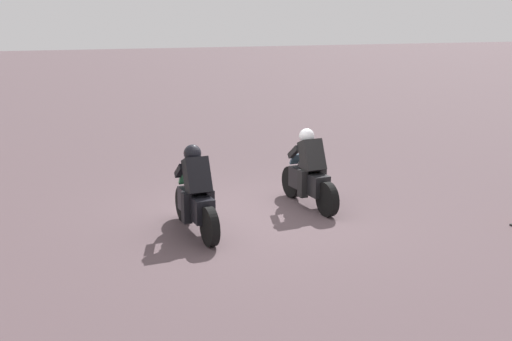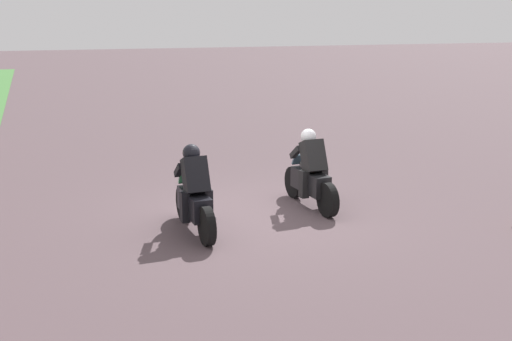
# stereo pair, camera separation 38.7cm
# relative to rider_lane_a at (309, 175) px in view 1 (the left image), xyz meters

# --- Properties ---
(ground_plane) EXTENTS (120.00, 120.00, 0.00)m
(ground_plane) POSITION_rel_rider_lane_a_xyz_m (-0.17, 1.25, -0.62)
(ground_plane) COLOR #544247
(rider_lane_a) EXTENTS (2.04, 0.55, 1.51)m
(rider_lane_a) POSITION_rel_rider_lane_a_xyz_m (0.00, 0.00, 0.00)
(rider_lane_a) COLOR black
(rider_lane_a) RESTS_ON ground_plane
(rider_lane_b) EXTENTS (2.04, 0.55, 1.51)m
(rider_lane_b) POSITION_rel_rider_lane_a_xyz_m (-0.73, 2.46, 0.00)
(rider_lane_b) COLOR black
(rider_lane_b) RESTS_ON ground_plane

